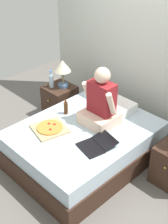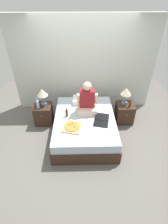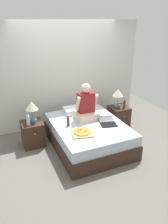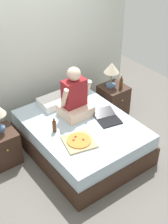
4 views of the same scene
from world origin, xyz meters
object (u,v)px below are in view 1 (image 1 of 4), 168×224
pizza_box (50,128)px  bed (84,144)px  laptop (95,145)px  lamp_on_left_nightstand (63,68)px  water_bottle (51,81)px  beer_bottle_on_bed (66,108)px  nightstand_left (60,101)px  person_seated (101,104)px

pizza_box → bed: bearing=50.1°
bed → laptop: bearing=-25.3°
bed → pizza_box: size_ratio=3.82×
lamp_on_left_nightstand → water_bottle: lamp_on_left_nightstand is taller
lamp_on_left_nightstand → water_bottle: 0.28m
water_bottle → laptop: (1.51, -0.58, -0.10)m
bed → laptop: laptop is taller
lamp_on_left_nightstand → pizza_box: 1.20m
bed → lamp_on_left_nightstand: bearing=151.9°
lamp_on_left_nightstand → beer_bottle_on_bed: bearing=-38.5°
nightstand_left → beer_bottle_on_bed: size_ratio=2.40×
pizza_box → beer_bottle_on_bed: beer_bottle_on_bed is taller
water_bottle → laptop: bearing=-21.0°
pizza_box → beer_bottle_on_bed: 0.43m
water_bottle → bed: bearing=-19.6°
lamp_on_left_nightstand → person_seated: size_ratio=0.58×
nightstand_left → laptop: bearing=-25.1°
nightstand_left → lamp_on_left_nightstand: (0.04, 0.05, 0.59)m
lamp_on_left_nightstand → laptop: bearing=-27.3°
nightstand_left → lamp_on_left_nightstand: size_ratio=1.17×
bed → pizza_box: 0.52m
bed → water_bottle: 1.27m
bed → nightstand_left: 1.18m
bed → nightstand_left: bearing=155.0°
person_seated → beer_bottle_on_bed: bearing=-160.0°
nightstand_left → pizza_box: pizza_box is taller
bed → water_bottle: size_ratio=6.69×
bed → lamp_on_left_nightstand: (-1.03, 0.55, 0.60)m
nightstand_left → pizza_box: (0.79, -0.83, 0.28)m
water_bottle → beer_bottle_on_bed: bearing=-25.3°
water_bottle → beer_bottle_on_bed: 0.81m
bed → beer_bottle_on_bed: size_ratio=8.39×
nightstand_left → beer_bottle_on_bed: 0.86m
laptop → pizza_box: (-0.65, -0.16, -0.00)m
nightstand_left → person_seated: person_seated is taller
water_bottle → person_seated: size_ratio=0.35×
nightstand_left → pizza_box: size_ratio=1.09×
person_seated → pizza_box: size_ratio=1.61×
nightstand_left → laptop: 1.60m
bed → pizza_box: pizza_box is taller
beer_bottle_on_bed → bed: bearing=-8.4°
laptop → beer_bottle_on_bed: beer_bottle_on_bed is taller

